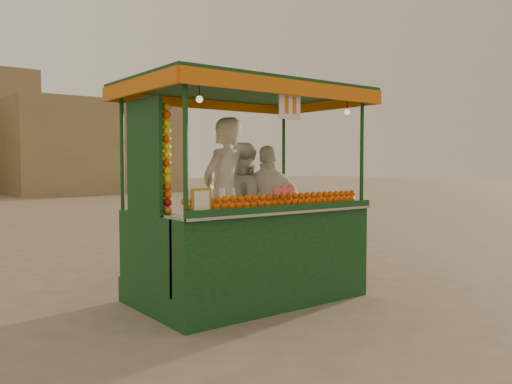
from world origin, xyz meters
TOP-DOWN VIEW (x-y plane):
  - ground at (0.00, 0.00)m, footprint 90.00×90.00m
  - building_right at (7.00, 24.00)m, footprint 9.00×6.00m
  - juice_cart at (0.02, -0.28)m, footprint 2.80×1.81m
  - vendor_left at (-0.09, 0.03)m, footprint 0.80×0.66m
  - vendor_middle at (0.25, 0.14)m, footprint 0.96×0.98m
  - vendor_right at (0.49, -0.11)m, footprint 0.99×0.74m

SIDE VIEW (x-z plane):
  - ground at x=0.00m, z-range 0.00..0.00m
  - juice_cart at x=0.02m, z-range -0.45..2.10m
  - vendor_right at x=0.49m, z-range 0.30..1.85m
  - vendor_middle at x=0.25m, z-range 0.30..1.89m
  - vendor_left at x=-0.09m, z-range 0.30..2.18m
  - building_right at x=7.00m, z-range 0.00..5.00m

